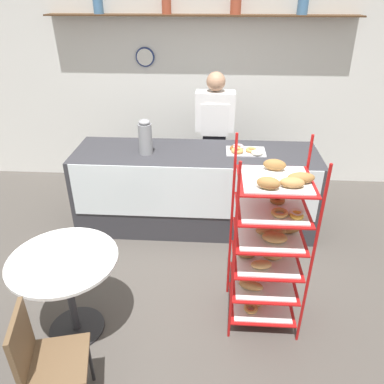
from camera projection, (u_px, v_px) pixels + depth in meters
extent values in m
plane|color=#4C4742|center=(190.00, 279.00, 3.67)|extent=(14.00, 14.00, 0.00)
cube|color=white|center=(201.00, 86.00, 5.01)|extent=(10.00, 0.06, 2.70)
cube|color=#4C331E|center=(201.00, 15.00, 4.46)|extent=(3.78, 0.24, 0.02)
cylinder|color=#4C7FB2|center=(98.00, 5.00, 4.48)|extent=(0.12, 0.12, 0.19)
cylinder|color=#B24C33|center=(166.00, 5.00, 4.43)|extent=(0.11, 0.11, 0.20)
cylinder|color=#B24C33|center=(236.00, 6.00, 4.39)|extent=(0.13, 0.13, 0.18)
cylinder|color=#4C7FB2|center=(303.00, 7.00, 4.35)|extent=(0.13, 0.13, 0.17)
cylinder|color=navy|center=(145.00, 57.00, 4.83)|extent=(0.24, 0.03, 0.24)
cylinder|color=white|center=(145.00, 57.00, 4.82)|extent=(0.21, 0.00, 0.21)
cube|color=#333338|center=(196.00, 189.00, 4.32)|extent=(2.69, 0.79, 0.93)
cube|color=silver|center=(194.00, 194.00, 3.89)|extent=(2.59, 0.01, 0.59)
cylinder|color=#B71414|center=(234.00, 261.00, 2.70)|extent=(0.02, 0.02, 1.57)
cylinder|color=#B71414|center=(311.00, 264.00, 2.67)|extent=(0.02, 0.02, 1.57)
cylinder|color=#B71414|center=(232.00, 222.00, 3.15)|extent=(0.02, 0.02, 1.57)
cylinder|color=#B71414|center=(298.00, 224.00, 3.11)|extent=(0.02, 0.02, 1.57)
cube|color=#B71414|center=(261.00, 304.00, 3.23)|extent=(0.53, 0.49, 0.01)
cube|color=white|center=(261.00, 303.00, 3.22)|extent=(0.47, 0.43, 0.01)
torus|color=gold|center=(260.00, 295.00, 3.27)|extent=(0.11, 0.11, 0.04)
torus|color=tan|center=(256.00, 300.00, 3.21)|extent=(0.14, 0.14, 0.04)
torus|color=tan|center=(251.00, 308.00, 3.14)|extent=(0.12, 0.12, 0.03)
cube|color=#B71414|center=(263.00, 283.00, 3.11)|extent=(0.53, 0.49, 0.01)
cube|color=white|center=(263.00, 282.00, 3.11)|extent=(0.47, 0.43, 0.01)
ellipsoid|color=tan|center=(258.00, 268.00, 3.19)|extent=(0.20, 0.09, 0.07)
ellipsoid|color=#B27F47|center=(251.00, 285.00, 3.00)|extent=(0.21, 0.12, 0.08)
ellipsoid|color=#B27F47|center=(243.00, 272.00, 3.15)|extent=(0.21, 0.11, 0.07)
cube|color=#B71414|center=(266.00, 260.00, 3.00)|extent=(0.53, 0.49, 0.01)
cube|color=white|center=(266.00, 259.00, 2.99)|extent=(0.47, 0.43, 0.01)
ellipsoid|color=olive|center=(246.00, 253.00, 2.99)|extent=(0.16, 0.10, 0.08)
ellipsoid|color=tan|center=(261.00, 265.00, 2.87)|extent=(0.17, 0.09, 0.07)
ellipsoid|color=tan|center=(272.00, 255.00, 2.96)|extent=(0.17, 0.10, 0.08)
ellipsoid|color=tan|center=(279.00, 249.00, 3.03)|extent=(0.23, 0.14, 0.08)
cube|color=#B71414|center=(269.00, 236.00, 2.88)|extent=(0.53, 0.49, 0.01)
cube|color=white|center=(269.00, 235.00, 2.88)|extent=(0.47, 0.43, 0.01)
ellipsoid|color=#B27F47|center=(280.00, 224.00, 2.94)|extent=(0.16, 0.10, 0.06)
ellipsoid|color=#B27F47|center=(275.00, 237.00, 2.77)|extent=(0.20, 0.12, 0.08)
ellipsoid|color=olive|center=(286.00, 229.00, 2.87)|extent=(0.23, 0.11, 0.07)
ellipsoid|color=#B27F47|center=(271.00, 231.00, 2.84)|extent=(0.23, 0.09, 0.08)
ellipsoid|color=#B27F47|center=(282.00, 224.00, 2.94)|extent=(0.20, 0.09, 0.07)
cube|color=#B71414|center=(272.00, 210.00, 2.77)|extent=(0.53, 0.49, 0.01)
cube|color=white|center=(272.00, 208.00, 2.76)|extent=(0.47, 0.43, 0.01)
torus|color=gold|center=(297.00, 215.00, 2.64)|extent=(0.10, 0.10, 0.03)
torus|color=silver|center=(297.00, 213.00, 2.66)|extent=(0.11, 0.11, 0.03)
torus|color=tan|center=(280.00, 213.00, 2.67)|extent=(0.12, 0.12, 0.03)
torus|color=brown|center=(277.00, 200.00, 2.82)|extent=(0.11, 0.11, 0.04)
cube|color=#B71414|center=(276.00, 181.00, 2.65)|extent=(0.53, 0.49, 0.01)
cube|color=white|center=(276.00, 179.00, 2.65)|extent=(0.47, 0.43, 0.01)
ellipsoid|color=#B27F47|center=(292.00, 182.00, 2.52)|extent=(0.17, 0.11, 0.07)
ellipsoid|color=olive|center=(268.00, 183.00, 2.50)|extent=(0.18, 0.13, 0.08)
ellipsoid|color=olive|center=(275.00, 165.00, 2.74)|extent=(0.18, 0.11, 0.09)
ellipsoid|color=olive|center=(301.00, 178.00, 2.57)|extent=(0.20, 0.11, 0.07)
cube|color=#282833|center=(213.00, 166.00, 4.80)|extent=(0.28, 0.19, 0.99)
cube|color=silver|center=(215.00, 111.00, 4.45)|extent=(0.46, 0.22, 0.46)
cube|color=silver|center=(215.00, 121.00, 4.39)|extent=(0.32, 0.01, 0.39)
sphere|color=tan|center=(216.00, 81.00, 4.28)|extent=(0.22, 0.22, 0.22)
cylinder|color=#262628|center=(77.00, 328.00, 3.14)|extent=(0.45, 0.45, 0.02)
cylinder|color=#333338|center=(70.00, 296.00, 2.96)|extent=(0.06, 0.06, 0.70)
cylinder|color=white|center=(63.00, 260.00, 2.79)|extent=(0.82, 0.82, 0.02)
cylinder|color=black|center=(90.00, 360.00, 2.63)|extent=(0.02, 0.02, 0.44)
cylinder|color=black|center=(42.00, 367.00, 2.59)|extent=(0.02, 0.02, 0.44)
cube|color=brown|center=(58.00, 362.00, 2.36)|extent=(0.46, 0.46, 0.03)
cube|color=brown|center=(21.00, 343.00, 2.23)|extent=(0.11, 0.36, 0.40)
cylinder|color=gray|center=(145.00, 139.00, 3.99)|extent=(0.14, 0.14, 0.33)
ellipsoid|color=gray|center=(144.00, 122.00, 3.90)|extent=(0.12, 0.12, 0.06)
cube|color=silver|center=(246.00, 151.00, 4.10)|extent=(0.43, 0.28, 0.01)
torus|color=tan|center=(237.00, 151.00, 4.05)|extent=(0.13, 0.13, 0.04)
torus|color=tan|center=(251.00, 150.00, 4.08)|extent=(0.12, 0.12, 0.03)
torus|color=#EAB2C1|center=(238.00, 147.00, 4.16)|extent=(0.13, 0.13, 0.03)
torus|color=silver|center=(257.00, 153.00, 4.01)|extent=(0.12, 0.12, 0.04)
torus|color=brown|center=(235.00, 148.00, 4.12)|extent=(0.13, 0.13, 0.03)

